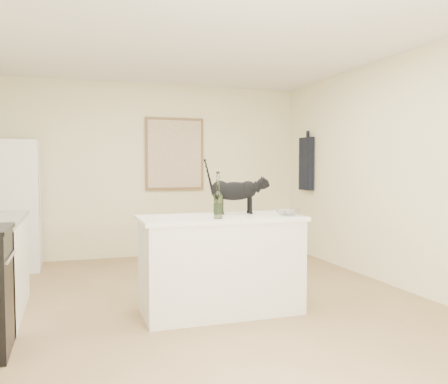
% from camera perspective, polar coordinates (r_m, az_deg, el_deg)
% --- Properties ---
extents(floor, '(5.50, 5.50, 0.00)m').
position_cam_1_polar(floor, '(4.67, -2.39, -13.78)').
color(floor, '#9C7D53').
rests_on(floor, ground).
extents(ceiling, '(5.50, 5.50, 0.00)m').
position_cam_1_polar(ceiling, '(4.64, -2.47, 18.64)').
color(ceiling, white).
rests_on(ceiling, ground).
extents(wall_back, '(4.50, 0.00, 4.50)m').
position_cam_1_polar(wall_back, '(7.16, -8.43, 2.62)').
color(wall_back, beige).
rests_on(wall_back, ground).
extents(wall_front, '(4.50, 0.00, 4.50)m').
position_cam_1_polar(wall_front, '(1.97, 19.84, 1.23)').
color(wall_front, beige).
rests_on(wall_front, ground).
extents(wall_right, '(0.00, 5.50, 5.50)m').
position_cam_1_polar(wall_right, '(5.52, 20.67, 2.32)').
color(wall_right, beige).
rests_on(wall_right, ground).
extents(island_base, '(1.44, 0.67, 0.86)m').
position_cam_1_polar(island_base, '(4.41, -0.42, -9.04)').
color(island_base, white).
rests_on(island_base, floor).
extents(island_top, '(1.50, 0.70, 0.04)m').
position_cam_1_polar(island_top, '(4.33, -0.42, -3.22)').
color(island_top, white).
rests_on(island_top, island_base).
extents(fridge, '(0.68, 0.68, 1.70)m').
position_cam_1_polar(fridge, '(6.71, -24.43, -1.50)').
color(fridge, white).
rests_on(fridge, floor).
extents(artwork_frame, '(0.90, 0.03, 1.10)m').
position_cam_1_polar(artwork_frame, '(7.19, -6.04, 4.64)').
color(artwork_frame, brown).
rests_on(artwork_frame, wall_back).
extents(artwork_canvas, '(0.82, 0.00, 1.02)m').
position_cam_1_polar(artwork_canvas, '(7.17, -6.01, 4.64)').
color(artwork_canvas, beige).
rests_on(artwork_canvas, wall_back).
extents(hanging_garment, '(0.08, 0.34, 0.80)m').
position_cam_1_polar(hanging_garment, '(7.21, 10.02, 3.41)').
color(hanging_garment, black).
rests_on(hanging_garment, wall_right).
extents(black_cat, '(0.58, 0.24, 0.40)m').
position_cam_1_polar(black_cat, '(4.52, 1.29, -0.19)').
color(black_cat, black).
rests_on(black_cat, island_top).
extents(wine_bottle, '(0.08, 0.08, 0.36)m').
position_cam_1_polar(wine_bottle, '(4.13, -0.74, -0.72)').
color(wine_bottle, '#304F1F').
rests_on(wine_bottle, island_top).
extents(glass_bowl, '(0.25, 0.25, 0.05)m').
position_cam_1_polar(glass_bowl, '(4.43, 7.77, -2.50)').
color(glass_bowl, silver).
rests_on(glass_bowl, island_top).
extents(fridge_paper, '(0.05, 0.13, 0.18)m').
position_cam_1_polar(fridge_paper, '(6.67, -21.54, 1.10)').
color(fridge_paper, silver).
rests_on(fridge_paper, fridge).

